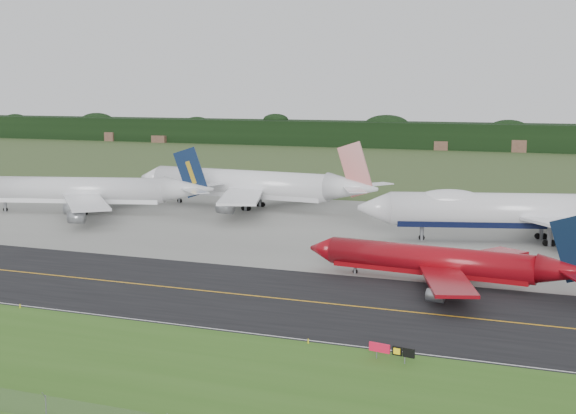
{
  "coord_description": "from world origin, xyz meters",
  "views": [
    {
      "loc": [
        36.74,
        -100.54,
        27.85
      ],
      "look_at": [
        -11.54,
        22.0,
        8.33
      ],
      "focal_mm": 50.0,
      "sensor_mm": 36.0,
      "label": 1
    }
  ],
  "objects_px": {
    "taxiway_sign": "(391,350)",
    "jet_ba_747": "(538,211)",
    "jet_navy_gold": "(87,191)",
    "jet_star_tail": "(252,185)",
    "jet_red_737": "(445,262)"
  },
  "relations": [
    {
      "from": "jet_navy_gold",
      "to": "taxiway_sign",
      "type": "bearing_deg",
      "value": -39.07
    },
    {
      "from": "jet_red_737",
      "to": "jet_navy_gold",
      "type": "relative_size",
      "value": 0.73
    },
    {
      "from": "jet_red_737",
      "to": "jet_star_tail",
      "type": "bearing_deg",
      "value": 134.37
    },
    {
      "from": "jet_star_tail",
      "to": "jet_red_737",
      "type": "bearing_deg",
      "value": -45.63
    },
    {
      "from": "jet_navy_gold",
      "to": "jet_star_tail",
      "type": "distance_m",
      "value": 37.64
    },
    {
      "from": "jet_red_737",
      "to": "taxiway_sign",
      "type": "bearing_deg",
      "value": -88.27
    },
    {
      "from": "jet_ba_747",
      "to": "jet_navy_gold",
      "type": "relative_size",
      "value": 1.14
    },
    {
      "from": "jet_star_tail",
      "to": "taxiway_sign",
      "type": "bearing_deg",
      "value": -58.35
    },
    {
      "from": "jet_ba_747",
      "to": "taxiway_sign",
      "type": "bearing_deg",
      "value": -96.93
    },
    {
      "from": "jet_red_737",
      "to": "jet_ba_747",
      "type": "bearing_deg",
      "value": 75.29
    },
    {
      "from": "taxiway_sign",
      "to": "jet_ba_747",
      "type": "bearing_deg",
      "value": 83.07
    },
    {
      "from": "jet_star_tail",
      "to": "taxiway_sign",
      "type": "height_order",
      "value": "jet_star_tail"
    },
    {
      "from": "jet_ba_747",
      "to": "jet_navy_gold",
      "type": "xyz_separation_m",
      "value": [
        -97.32,
        -0.79,
        -0.79
      ]
    },
    {
      "from": "jet_navy_gold",
      "to": "taxiway_sign",
      "type": "height_order",
      "value": "jet_navy_gold"
    },
    {
      "from": "jet_star_tail",
      "to": "taxiway_sign",
      "type": "xyz_separation_m",
      "value": [
        56.52,
        -91.69,
        -4.33
      ]
    }
  ]
}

